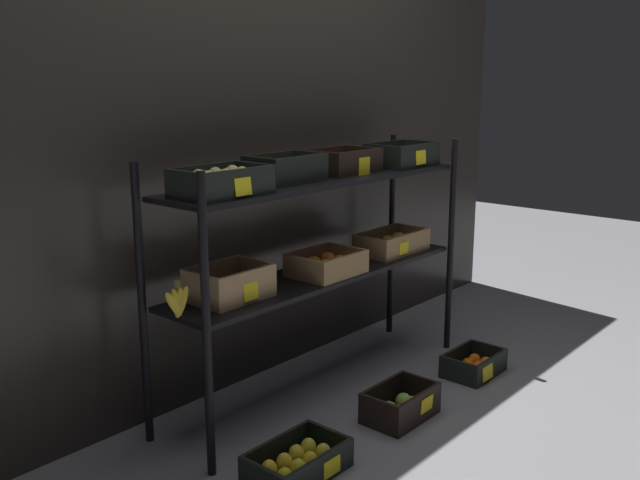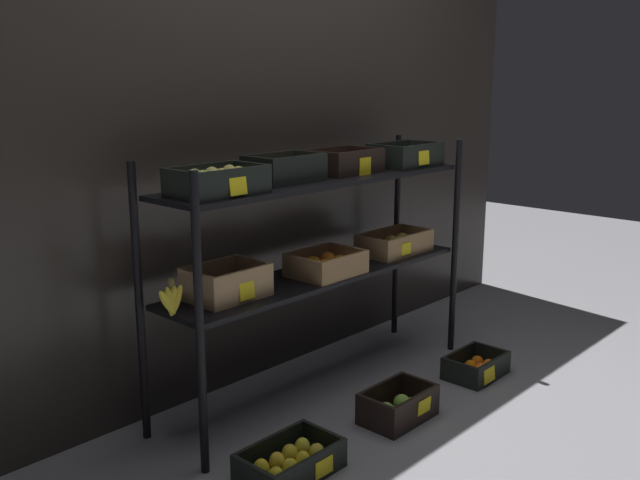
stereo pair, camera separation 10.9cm
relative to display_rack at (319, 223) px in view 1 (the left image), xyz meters
The scene contains 6 objects.
ground_plane 0.78m from the display_rack, 25.26° to the left, with size 10.00×10.00×0.00m, color gray.
storefront_wall 0.46m from the display_rack, 88.59° to the left, with size 4.03×0.12×2.03m, color #2D2823.
display_rack is the anchor object (origin of this frame).
crate_ground_lemon 1.05m from the display_rack, 145.18° to the right, with size 0.37×0.23×0.11m.
crate_ground_apple_green 0.86m from the display_rack, 89.82° to the right, with size 0.32×0.21×0.14m.
crate_ground_tangerine 1.07m from the display_rack, 36.93° to the right, with size 0.30×0.21×0.11m.
Camera 1 is at (-2.31, -2.00, 1.41)m, focal length 39.66 mm.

